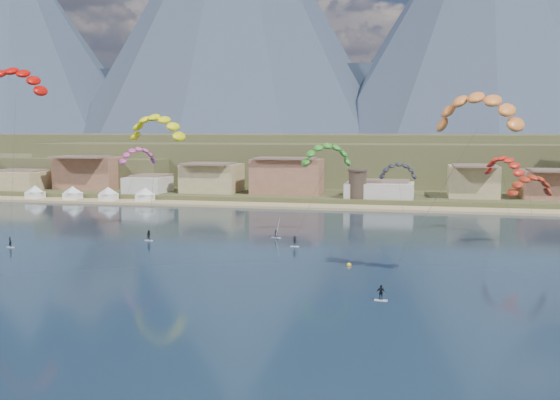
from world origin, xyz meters
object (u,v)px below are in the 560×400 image
windsurfer (277,232)px  buoy (349,265)px  watchtower (358,184)px  kitesurfer_green (326,152)px  kitesurfer_yellow (157,124)px  kitesurfer_red (15,78)px  kitesurfer_orange (478,106)px

windsurfer → buoy: bearing=-54.3°
watchtower → kitesurfer_green: size_ratio=0.38×
watchtower → windsurfer: 62.45m
kitesurfer_yellow → buoy: (45.62, -30.18, -23.05)m
buoy → windsurfer: bearing=125.7°
watchtower → kitesurfer_yellow: kitesurfer_yellow is taller
kitesurfer_yellow → kitesurfer_red: bearing=-157.0°
buoy → kitesurfer_red: bearing=165.3°
kitesurfer_orange → buoy: (-18.50, 8.63, -24.87)m
kitesurfer_yellow → windsurfer: bearing=-11.7°
kitesurfer_orange → windsurfer: bearing=137.5°
kitesurfer_red → windsurfer: bearing=5.6°
buoy → kitesurfer_green: bearing=105.3°
kitesurfer_green → windsurfer: size_ratio=6.07×
watchtower → kitesurfer_orange: bearing=-74.8°
kitesurfer_yellow → watchtower: bearing=55.3°
kitesurfer_yellow → kitesurfer_orange: bearing=-31.2°
kitesurfer_orange → windsurfer: 54.30m
kitesurfer_red → kitesurfer_yellow: 30.24m
kitesurfer_red → kitesurfer_green: size_ratio=1.67×
watchtower → kitesurfer_orange: 99.54m
kitesurfer_yellow → windsurfer: (28.15, -5.84, -22.00)m
kitesurfer_red → kitesurfer_green: (63.76, 11.32, -15.34)m
kitesurfer_orange → watchtower: bearing=105.2°
kitesurfer_orange → windsurfer: kitesurfer_orange is taller
kitesurfer_red → kitesurfer_orange: 94.96m
kitesurfer_orange → kitesurfer_green: 47.84m
buoy → kitesurfer_orange: bearing=-25.0°
windsurfer → kitesurfer_orange: bearing=-42.5°
kitesurfer_yellow → buoy: size_ratio=37.22×
watchtower → kitesurfer_yellow: bearing=-124.7°
windsurfer → kitesurfer_green: bearing=32.8°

